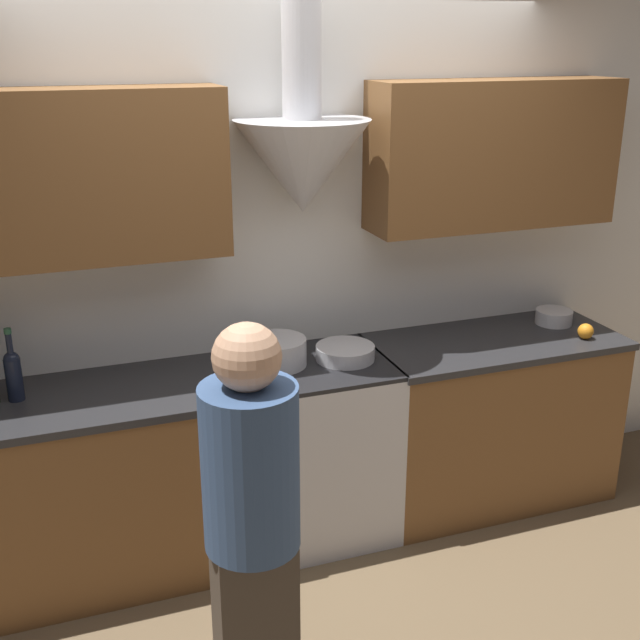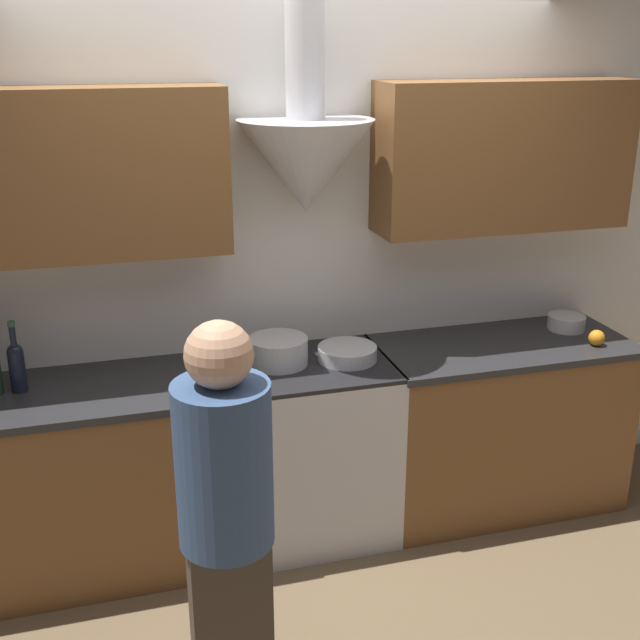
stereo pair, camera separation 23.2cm
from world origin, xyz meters
TOP-DOWN VIEW (x-y plane):
  - ground_plane at (0.00, 0.00)m, footprint 12.00×12.00m
  - wall_back at (-0.03, 0.62)m, footprint 8.40×0.61m
  - counter_left at (-1.07, 0.36)m, footprint 1.44×0.62m
  - counter_right at (0.98, 0.36)m, footprint 1.27×0.62m
  - stove_range at (0.00, 0.36)m, footprint 0.72×0.60m
  - wine_bottle_4 at (-1.30, 0.41)m, footprint 0.07×0.07m
  - stock_pot at (-0.16, 0.40)m, footprint 0.28×0.28m
  - mixing_bowl at (0.16, 0.36)m, footprint 0.28×0.28m
  - orange_fruit at (1.41, 0.20)m, footprint 0.08×0.08m
  - saucepan at (1.39, 0.45)m, footprint 0.19×0.19m
  - person_foreground_left at (-0.61, -0.81)m, footprint 0.30×0.30m

SIDE VIEW (x-z plane):
  - ground_plane at x=0.00m, z-range 0.00..0.00m
  - counter_left at x=-1.07m, z-range 0.00..0.90m
  - counter_right at x=0.98m, z-range 0.00..0.90m
  - stove_range at x=0.00m, z-range 0.00..0.90m
  - person_foreground_left at x=-0.61m, z-range 0.09..1.66m
  - mixing_bowl at x=0.16m, z-range 0.90..0.96m
  - saucepan at x=1.39m, z-range 0.90..0.97m
  - orange_fruit at x=1.41m, z-range 0.90..0.98m
  - stock_pot at x=-0.16m, z-range 0.90..1.02m
  - wine_bottle_4 at x=-1.30m, z-range 0.86..1.18m
  - wall_back at x=-0.03m, z-range 0.19..2.79m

